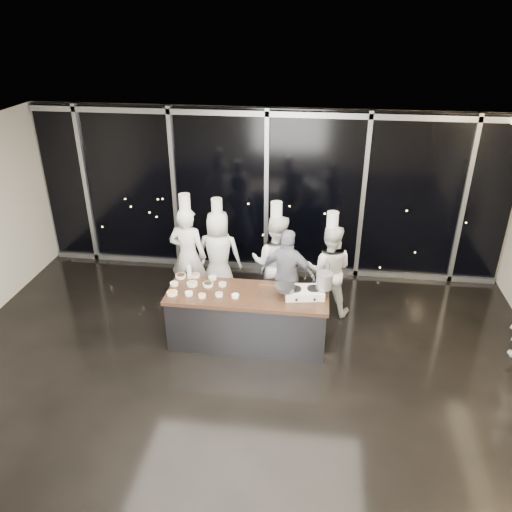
{
  "coord_description": "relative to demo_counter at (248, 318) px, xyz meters",
  "views": [
    {
      "loc": [
        0.98,
        -5.53,
        4.8
      ],
      "look_at": [
        0.09,
        1.2,
        1.39
      ],
      "focal_mm": 35.0,
      "sensor_mm": 36.0,
      "label": 1
    }
  ],
  "objects": [
    {
      "name": "guest",
      "position": [
        0.55,
        0.82,
        0.35
      ],
      "size": [
        1.01,
        0.6,
        1.61
      ],
      "rotation": [
        0.0,
        0.0,
        2.91
      ],
      "color": "#121B32",
      "rests_on": "ground"
    },
    {
      "name": "prep_bowls",
      "position": [
        -0.81,
        0.1,
        0.47
      ],
      "size": [
        1.13,
        0.73,
        0.05
      ],
      "color": "white",
      "rests_on": "demo_counter"
    },
    {
      "name": "window_wall",
      "position": [
        0.0,
        2.53,
        1.14
      ],
      "size": [
        8.9,
        0.11,
        3.2
      ],
      "color": "black",
      "rests_on": "ground"
    },
    {
      "name": "chef_left",
      "position": [
        -0.72,
        1.37,
        0.39
      ],
      "size": [
        0.82,
        0.54,
        1.89
      ],
      "rotation": [
        0.0,
        0.0,
        3.15
      ],
      "color": "silver",
      "rests_on": "ground"
    },
    {
      "name": "stock_pot",
      "position": [
        1.14,
        0.08,
        0.71
      ],
      "size": [
        0.28,
        0.28,
        0.24
      ],
      "primitive_type": "cylinder",
      "rotation": [
        0.0,
        0.0,
        0.17
      ],
      "color": "#B7B6B9",
      "rests_on": "stove"
    },
    {
      "name": "chef_far_left",
      "position": [
        -1.2,
        1.09,
        0.47
      ],
      "size": [
        0.71,
        0.51,
        2.04
      ],
      "rotation": [
        0.0,
        0.0,
        3.01
      ],
      "color": "silver",
      "rests_on": "ground"
    },
    {
      "name": "demo_counter",
      "position": [
        0.0,
        0.0,
        0.0
      ],
      "size": [
        2.46,
        0.86,
        0.9
      ],
      "color": "#35353A",
      "rests_on": "ground"
    },
    {
      "name": "squeeze_bottle",
      "position": [
        -0.99,
        0.34,
        0.57
      ],
      "size": [
        0.07,
        0.07,
        0.27
      ],
      "color": "silver",
      "rests_on": "demo_counter"
    },
    {
      "name": "ground",
      "position": [
        0.0,
        -0.9,
        -0.45
      ],
      "size": [
        9.0,
        9.0,
        0.0
      ],
      "primitive_type": "plane",
      "color": "black",
      "rests_on": "ground"
    },
    {
      "name": "frying_pan",
      "position": [
        0.56,
        -0.03,
        0.61
      ],
      "size": [
        0.57,
        0.36,
        0.05
      ],
      "rotation": [
        0.0,
        0.0,
        0.17
      ],
      "color": "slate",
      "rests_on": "stove"
    },
    {
      "name": "chef_right",
      "position": [
        1.23,
        1.07,
        0.37
      ],
      "size": [
        0.84,
        0.67,
        1.86
      ],
      "rotation": [
        0.0,
        0.0,
        3.07
      ],
      "color": "silver",
      "rests_on": "ground"
    },
    {
      "name": "room_shell",
      "position": [
        0.18,
        -0.9,
        1.79
      ],
      "size": [
        9.02,
        7.02,
        3.21
      ],
      "color": "beige",
      "rests_on": "ground"
    },
    {
      "name": "chef_center",
      "position": [
        0.32,
        1.12,
        0.43
      ],
      "size": [
        0.91,
        0.74,
        1.97
      ],
      "rotation": [
        0.0,
        0.0,
        3.04
      ],
      "color": "silver",
      "rests_on": "ground"
    },
    {
      "name": "stove",
      "position": [
        0.85,
        0.03,
        0.51
      ],
      "size": [
        0.63,
        0.45,
        0.14
      ],
      "rotation": [
        0.0,
        0.0,
        0.17
      ],
      "color": "silver",
      "rests_on": "demo_counter"
    }
  ]
}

